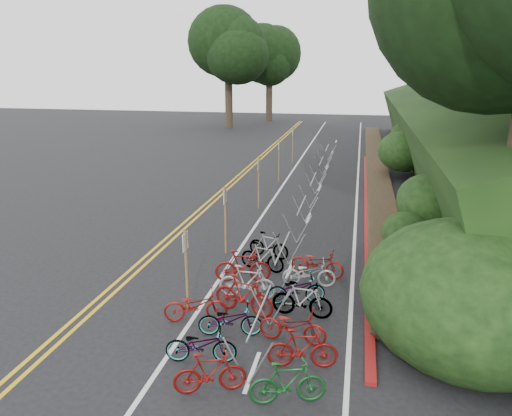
{
  "coord_description": "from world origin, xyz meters",
  "views": [
    {
      "loc": [
        5.17,
        -11.53,
        6.64
      ],
      "look_at": [
        1.38,
        6.66,
        1.3
      ],
      "focal_mm": 35.0,
      "sensor_mm": 36.0,
      "label": 1
    }
  ],
  "objects": [
    {
      "name": "ground",
      "position": [
        0.0,
        0.0,
        0.0
      ],
      "size": [
        120.0,
        120.0,
        0.0
      ],
      "primitive_type": "plane",
      "color": "black",
      "rests_on": "ground"
    },
    {
      "name": "signposts_rest",
      "position": [
        0.6,
        14.0,
        1.43
      ],
      "size": [
        0.08,
        18.4,
        2.5
      ],
      "color": "brown",
      "rests_on": "ground"
    },
    {
      "name": "bike_rack_front",
      "position": [
        3.1,
        -1.15,
        0.8
      ],
      "size": [
        1.11,
        2.83,
        1.1
      ],
      "color": "#A3A4A6",
      "rests_on": "ground"
    },
    {
      "name": "red_curb",
      "position": [
        5.7,
        12.0,
        0.05
      ],
      "size": [
        0.25,
        28.0,
        0.1
      ],
      "primitive_type": "cube",
      "color": "maroon",
      "rests_on": "ground"
    },
    {
      "name": "road_markings",
      "position": [
        0.63,
        10.1,
        0.0
      ],
      "size": [
        7.47,
        80.0,
        0.01
      ],
      "color": "gold",
      "rests_on": "ground"
    },
    {
      "name": "bike_front",
      "position": [
        1.11,
        -0.01,
        0.45
      ],
      "size": [
        1.06,
        1.8,
        0.89
      ],
      "primitive_type": "imported",
      "rotation": [
        0.0,
        0.0,
        1.86
      ],
      "color": "maroon",
      "rests_on": "ground"
    },
    {
      "name": "signpost_near",
      "position": [
        0.72,
        0.48,
        1.38
      ],
      "size": [
        0.08,
        0.4,
        2.4
      ],
      "color": "brown",
      "rests_on": "ground"
    },
    {
      "name": "bike_racks_rest",
      "position": [
        3.0,
        13.0,
        0.85
      ],
      "size": [
        1.14,
        23.0,
        1.17
      ],
      "color": "#A3A4A6",
      "rests_on": "ground"
    },
    {
      "name": "embankment",
      "position": [
        12.96,
        19.04,
        2.57
      ],
      "size": [
        14.3,
        48.14,
        9.11
      ],
      "color": "black",
      "rests_on": "ground"
    },
    {
      "name": "bike_valet",
      "position": [
        2.98,
        0.89,
        0.48
      ],
      "size": [
        3.17,
        9.45,
        1.1
      ],
      "color": "maroon",
      "rests_on": "ground"
    }
  ]
}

